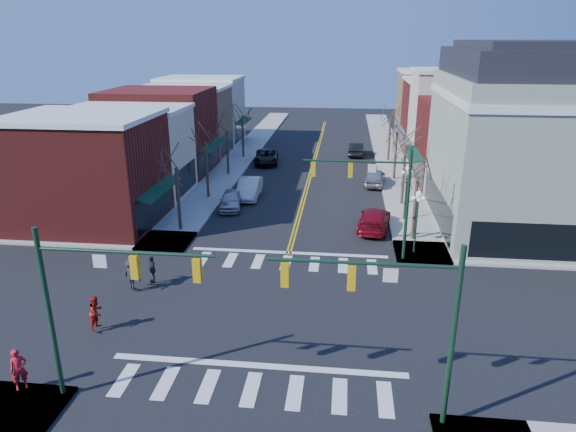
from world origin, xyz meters
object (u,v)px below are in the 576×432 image
(car_right_mid, at_px, (375,177))
(pedestrian_dark_a, at_px, (152,269))
(car_right_near, at_px, (374,219))
(lamppost_corner, at_px, (417,212))
(car_left_near, at_px, (231,200))
(car_left_far, at_px, (266,157))
(pedestrian_red_b, at_px, (96,312))
(pedestrian_dark_b, at_px, (132,274))
(car_right_far, at_px, (356,149))
(pedestrian_red_a, at_px, (19,369))
(car_left_mid, at_px, (249,188))
(victorian_corner, at_px, (530,139))
(lamppost_midblock, at_px, (407,184))

(car_right_mid, bearing_deg, pedestrian_dark_a, 63.99)
(car_right_near, xyz_separation_m, pedestrian_dark_a, (-13.10, -10.52, 0.18))
(lamppost_corner, relative_size, car_left_near, 1.00)
(car_left_far, xyz_separation_m, pedestrian_red_b, (-2.92, -35.14, 0.25))
(pedestrian_red_b, bearing_deg, pedestrian_dark_b, 7.46)
(car_right_near, bearing_deg, car_right_far, -79.73)
(car_right_far, height_order, pedestrian_red_b, pedestrian_red_b)
(car_right_far, bearing_deg, pedestrian_red_a, 75.76)
(car_right_far, xyz_separation_m, pedestrian_red_b, (-12.98, -40.40, 0.23))
(car_left_far, relative_size, car_right_far, 1.15)
(car_left_mid, bearing_deg, pedestrian_red_b, -99.89)
(pedestrian_red_a, height_order, pedestrian_dark_a, pedestrian_red_a)
(car_left_far, distance_m, pedestrian_dark_a, 30.12)
(victorian_corner, bearing_deg, pedestrian_dark_b, -152.06)
(pedestrian_dark_a, bearing_deg, victorian_corner, 86.84)
(victorian_corner, relative_size, car_right_mid, 3.04)
(car_right_near, height_order, pedestrian_red_a, pedestrian_red_a)
(lamppost_corner, height_order, car_right_far, lamppost_corner)
(car_left_far, height_order, car_right_near, car_right_near)
(lamppost_midblock, xyz_separation_m, pedestrian_red_a, (-17.38, -22.33, -1.93))
(lamppost_corner, height_order, pedestrian_red_b, lamppost_corner)
(car_left_far, xyz_separation_m, pedestrian_red_a, (-3.92, -39.78, 0.27))
(victorian_corner, xyz_separation_m, car_right_mid, (-10.10, 10.41, -5.86))
(lamppost_corner, distance_m, pedestrian_red_a, 23.58)
(car_right_mid, bearing_deg, car_left_near, 40.02)
(victorian_corner, relative_size, pedestrian_dark_a, 8.84)
(pedestrian_red_a, bearing_deg, victorian_corner, -2.74)
(lamppost_midblock, bearing_deg, car_right_far, 98.51)
(car_left_near, bearing_deg, victorian_corner, -11.73)
(pedestrian_dark_a, bearing_deg, car_left_mid, 141.84)
(car_left_near, xyz_separation_m, car_right_near, (11.59, -3.54, 0.04))
(lamppost_corner, height_order, car_left_near, lamppost_corner)
(victorian_corner, relative_size, pedestrian_dark_b, 7.87)
(car_right_far, bearing_deg, lamppost_midblock, 101.52)
(lamppost_midblock, relative_size, car_right_far, 0.91)
(pedestrian_dark_b, bearing_deg, lamppost_corner, -131.96)
(car_left_near, bearing_deg, pedestrian_red_a, -104.78)
(pedestrian_dark_a, bearing_deg, car_right_mid, 118.57)
(car_right_near, height_order, car_right_far, car_right_far)
(lamppost_midblock, distance_m, pedestrian_red_a, 28.36)
(victorian_corner, distance_m, pedestrian_dark_b, 28.41)
(victorian_corner, bearing_deg, car_right_near, -171.62)
(car_right_far, relative_size, pedestrian_red_a, 2.69)
(pedestrian_red_b, bearing_deg, car_right_mid, -19.39)
(lamppost_midblock, relative_size, car_right_near, 0.81)
(lamppost_corner, bearing_deg, car_left_near, 150.34)
(lamppost_corner, relative_size, car_right_near, 0.81)
(pedestrian_red_a, distance_m, pedestrian_dark_a, 9.91)
(victorian_corner, height_order, car_right_far, victorian_corner)
(car_left_far, relative_size, pedestrian_dark_b, 3.03)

